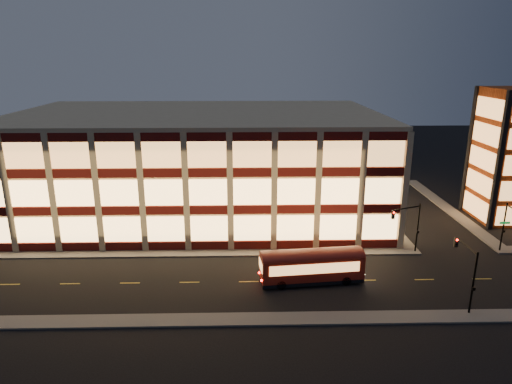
{
  "coord_description": "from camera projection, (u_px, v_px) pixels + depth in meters",
  "views": [
    {
      "loc": [
        3.71,
        -47.7,
        22.04
      ],
      "look_at": [
        5.08,
        8.0,
        5.31
      ],
      "focal_mm": 32.0,
      "sensor_mm": 36.0,
      "label": 1
    }
  ],
  "objects": [
    {
      "name": "traffic_signal_right",
      "position": [
        512.0,
        223.0,
        50.93
      ],
      "size": [
        1.2,
        4.37,
        6.0
      ],
      "color": "black",
      "rests_on": "ground"
    },
    {
      "name": "traffic_signal_near",
      "position": [
        467.0,
        264.0,
        40.72
      ],
      "size": [
        0.32,
        4.45,
        6.0
      ],
      "color": "black",
      "rests_on": "ground"
    },
    {
      "name": "sidewalk_near",
      "position": [
        203.0,
        320.0,
        39.45
      ],
      "size": [
        100.0,
        2.0,
        0.15
      ],
      "primitive_type": "cube",
      "color": "#514F4C",
      "rests_on": "ground"
    },
    {
      "name": "sidewalk_office_south",
      "position": [
        188.0,
        253.0,
        52.78
      ],
      "size": [
        54.0,
        2.0,
        0.15
      ],
      "primitive_type": "cube",
      "color": "#514F4C",
      "rests_on": "ground"
    },
    {
      "name": "sidewalk_office_east",
      "position": [
        373.0,
        207.0,
        68.72
      ],
      "size": [
        2.0,
        30.0,
        0.15
      ],
      "primitive_type": "cube",
      "color": "#514F4C",
      "rests_on": "ground"
    },
    {
      "name": "ground",
      "position": [
        213.0,
        257.0,
        51.92
      ],
      "size": [
        200.0,
        200.0,
        0.0
      ],
      "primitive_type": "plane",
      "color": "black",
      "rests_on": "ground"
    },
    {
      "name": "stair_tower",
      "position": [
        512.0,
        156.0,
        61.72
      ],
      "size": [
        8.6,
        8.6,
        18.0
      ],
      "color": "#8C3814",
      "rests_on": "ground"
    },
    {
      "name": "traffic_signal_far",
      "position": [
        409.0,
        221.0,
        51.49
      ],
      "size": [
        3.79,
        1.87,
        6.0
      ],
      "color": "black",
      "rests_on": "ground"
    },
    {
      "name": "sidewalk_tower_west",
      "position": [
        445.0,
        207.0,
        68.97
      ],
      "size": [
        2.0,
        30.0,
        0.15
      ],
      "primitive_type": "cube",
      "color": "#514F4C",
      "rests_on": "ground"
    },
    {
      "name": "office_building",
      "position": [
        199.0,
        162.0,
        65.96
      ],
      "size": [
        50.45,
        30.45,
        14.5
      ],
      "color": "tan",
      "rests_on": "ground"
    },
    {
      "name": "trolley_bus",
      "position": [
        312.0,
        264.0,
        45.73
      ],
      "size": [
        10.5,
        3.67,
        3.48
      ],
      "rotation": [
        0.0,
        0.0,
        0.11
      ],
      "color": "maroon",
      "rests_on": "ground"
    }
  ]
}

